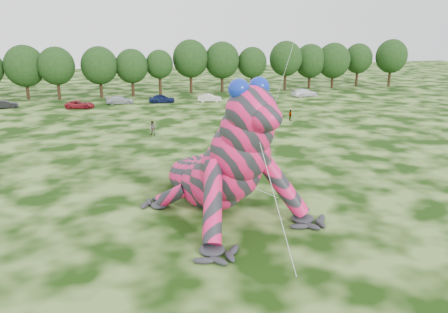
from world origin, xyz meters
TOP-DOWN VIEW (x-y plane):
  - ground at (0.00, 0.00)m, footprint 240.00×240.00m
  - inflatable_gecko at (-2.60, 1.29)m, footprint 22.65×24.49m
  - tree_5 at (-23.12, 58.44)m, footprint 7.16×6.44m
  - tree_6 at (-17.56, 56.68)m, footprint 6.52×5.86m
  - tree_7 at (-10.08, 56.80)m, footprint 6.68×6.01m
  - tree_8 at (-4.22, 56.99)m, footprint 6.14×5.53m
  - tree_9 at (1.06, 57.35)m, footprint 5.27×4.74m
  - tree_10 at (7.40, 58.58)m, footprint 7.09×6.38m
  - tree_11 at (13.79, 58.20)m, footprint 7.01×6.31m
  - tree_12 at (20.01, 57.74)m, footprint 5.99×5.39m
  - tree_13 at (27.13, 57.13)m, footprint 6.83×6.15m
  - tree_14 at (33.46, 58.72)m, footprint 6.82×6.14m
  - tree_15 at (38.47, 57.77)m, footprint 7.17×6.45m
  - tree_16 at (45.45, 59.37)m, footprint 6.26×5.63m
  - tree_17 at (51.95, 56.66)m, footprint 6.98×6.28m
  - car_1 at (-25.36, 49.38)m, footprint 4.07×1.93m
  - car_2 at (-13.52, 46.10)m, footprint 4.97×2.95m
  - car_3 at (-7.06, 48.85)m, footprint 4.69×1.93m
  - car_4 at (0.11, 47.99)m, footprint 4.65×2.38m
  - car_5 at (8.45, 46.91)m, footprint 4.42×2.24m
  - car_6 at (17.42, 46.85)m, footprint 5.01×3.02m
  - car_7 at (27.39, 48.02)m, footprint 5.41×2.71m
  - spectator_1 at (-4.09, 24.37)m, footprint 1.09×1.07m
  - spectator_5 at (3.44, 15.06)m, footprint 1.57×0.81m
  - spectator_2 at (11.52, 31.04)m, footprint 1.23×1.13m
  - spectator_3 at (15.81, 28.19)m, footprint 0.40×0.92m

SIDE VIEW (x-z plane):
  - ground at x=0.00m, z-range 0.00..0.00m
  - car_1 at x=-25.36m, z-range 0.00..1.29m
  - car_2 at x=-13.52m, z-range 0.00..1.29m
  - car_6 at x=17.42m, z-range 0.00..1.30m
  - car_3 at x=-7.06m, z-range 0.00..1.36m
  - car_5 at x=8.45m, z-range 0.00..1.39m
  - car_7 at x=27.39m, z-range 0.00..1.51m
  - car_4 at x=0.11m, z-range 0.00..1.52m
  - spectator_3 at x=15.81m, z-range 0.00..1.56m
  - spectator_5 at x=3.44m, z-range 0.00..1.61m
  - spectator_2 at x=11.52m, z-range 0.00..1.66m
  - spectator_1 at x=-4.09m, z-range 0.00..1.78m
  - tree_9 at x=1.06m, z-range 0.00..8.68m
  - tree_8 at x=-4.22m, z-range 0.00..8.94m
  - tree_12 at x=20.01m, z-range 0.00..8.97m
  - tree_16 at x=45.45m, z-range 0.00..9.37m
  - tree_14 at x=33.46m, z-range 0.00..9.40m
  - tree_7 at x=-10.08m, z-range 0.00..9.48m
  - tree_6 at x=-17.56m, z-range 0.00..9.49m
  - tree_15 at x=38.47m, z-range 0.00..9.63m
  - tree_5 at x=-23.12m, z-range 0.00..9.80m
  - inflatable_gecko at x=-2.60m, z-range 0.00..9.94m
  - tree_11 at x=13.79m, z-range 0.00..10.07m
  - tree_13 at x=27.13m, z-range 0.00..10.13m
  - tree_17 at x=51.95m, z-range 0.00..10.30m
  - tree_10 at x=7.40m, z-range 0.00..10.50m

